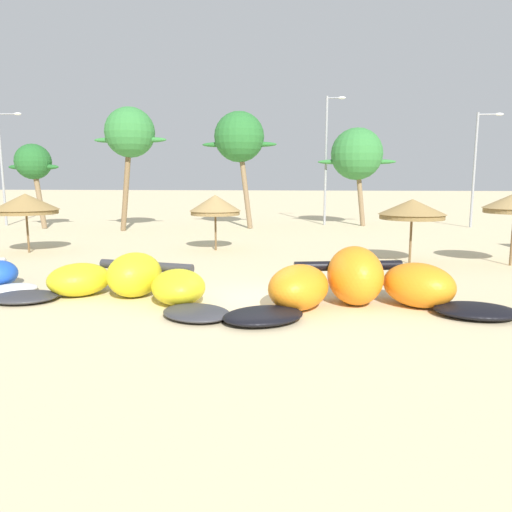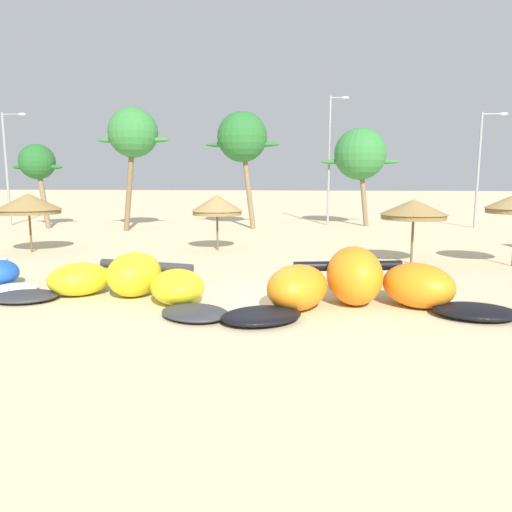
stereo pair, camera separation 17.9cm
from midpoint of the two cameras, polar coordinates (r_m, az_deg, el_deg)
ground_plane at (r=14.60m, az=-0.44°, el=-5.13°), size 260.00×260.00×0.00m
kite_left at (r=15.04m, az=-15.13°, el=-3.00°), size 7.69×4.41×1.35m
kite_left_of_center at (r=13.85m, az=11.60°, el=-3.38°), size 7.96×4.43×1.68m
beach_umbrella_near_van at (r=25.98m, az=-25.52°, el=5.55°), size 3.08×3.08×2.86m
beach_umbrella_middle at (r=24.39m, az=-5.00°, el=5.98°), size 2.56×2.56×2.77m
beach_umbrella_near_palms at (r=21.38m, az=17.56°, el=5.26°), size 2.78×2.78×2.73m
palm_leftmost at (r=38.48m, az=-24.71°, el=9.84°), size 3.75×2.50×5.99m
palm_left at (r=34.57m, az=-14.70°, el=13.67°), size 4.99×3.33×8.27m
palm_left_of_gap at (r=35.25m, az=-2.11°, el=13.64°), size 5.29×3.53×8.22m
palm_center_left at (r=37.78m, az=11.58°, el=11.55°), size 5.77×3.85×7.29m
lamppost_west at (r=41.78m, az=-27.52°, el=9.68°), size 1.94×0.24×8.41m
lamppost_west_center at (r=38.16m, az=8.19°, el=11.61°), size 1.46×0.24×9.64m
lamppost_east_center at (r=39.15m, az=24.30°, el=9.84°), size 1.83×0.24×8.21m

